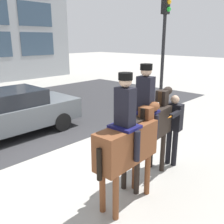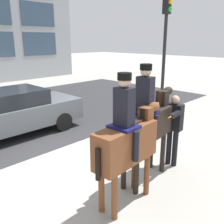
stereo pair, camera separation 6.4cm
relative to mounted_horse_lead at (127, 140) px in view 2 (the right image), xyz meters
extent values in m
plane|color=#9E9B93|center=(0.39, 2.46, -1.27)|extent=(80.00, 80.00, 0.00)
cube|color=#33475B|center=(7.40, 15.29, 1.39)|extent=(2.80, 0.02, 1.73)
cube|color=#33475B|center=(7.40, 15.29, 3.55)|extent=(2.80, 0.02, 1.73)
cube|color=brown|center=(-0.03, 0.00, -0.07)|extent=(1.38, 0.50, 0.68)
cylinder|color=brown|center=(0.45, 0.17, -0.84)|extent=(0.11, 0.11, 0.86)
cylinder|color=brown|center=(0.47, -0.13, -0.84)|extent=(0.11, 0.11, 0.86)
cylinder|color=brown|center=(-0.52, 0.13, -0.84)|extent=(0.11, 0.11, 0.86)
cylinder|color=brown|center=(-0.51, -0.18, -0.84)|extent=(0.11, 0.11, 0.86)
cube|color=brown|center=(0.57, 0.03, 0.27)|extent=(0.21, 0.25, 0.47)
cube|color=black|center=(0.45, 0.02, 0.29)|extent=(0.04, 0.08, 0.42)
ellipsoid|color=brown|center=(0.84, 0.04, 0.46)|extent=(0.33, 0.21, 0.19)
cube|color=silver|center=(0.94, 0.04, 0.48)|extent=(0.12, 0.06, 0.08)
cylinder|color=black|center=(-0.75, -0.03, -0.18)|extent=(0.09, 0.09, 0.55)
cube|color=#14144C|center=(-0.10, 0.00, 0.29)|extent=(0.43, 0.50, 0.05)
cube|color=black|center=(-0.10, 0.00, 0.65)|extent=(0.23, 0.33, 0.66)
sphere|color=#D1A889|center=(-0.10, 0.00, 1.09)|extent=(0.22, 0.22, 0.22)
cylinder|color=black|center=(-0.10, 0.00, 1.16)|extent=(0.24, 0.24, 0.12)
cylinder|color=black|center=(-0.11, 0.27, 0.00)|extent=(0.11, 0.11, 0.54)
cylinder|color=black|center=(-0.08, -0.27, 0.00)|extent=(0.11, 0.11, 0.54)
cube|color=black|center=(0.88, 0.24, -0.01)|extent=(1.63, 0.61, 0.62)
cylinder|color=black|center=(1.43, 0.45, -0.79)|extent=(0.11, 0.11, 0.95)
cylinder|color=black|center=(1.47, 0.15, -0.79)|extent=(0.11, 0.11, 0.95)
cylinder|color=black|center=(0.29, 0.33, -0.79)|extent=(0.11, 0.11, 0.95)
cylinder|color=black|center=(0.33, 0.02, -0.79)|extent=(0.11, 0.11, 0.95)
cube|color=black|center=(1.58, 0.32, 0.36)|extent=(0.23, 0.26, 0.55)
cube|color=#382314|center=(1.46, 0.30, 0.38)|extent=(0.05, 0.08, 0.50)
ellipsoid|color=black|center=(1.85, 0.35, 0.59)|extent=(0.34, 0.23, 0.19)
cube|color=silver|center=(1.95, 0.36, 0.61)|extent=(0.12, 0.06, 0.08)
cylinder|color=#382314|center=(0.05, 0.14, -0.12)|extent=(0.09, 0.09, 0.55)
cube|color=#14144C|center=(0.80, 0.23, 0.32)|extent=(0.53, 0.53, 0.05)
cube|color=black|center=(0.80, 0.23, 0.70)|extent=(0.25, 0.34, 0.69)
sphere|color=#D1A889|center=(0.80, 0.23, 1.15)|extent=(0.22, 0.22, 0.22)
cylinder|color=black|center=(0.80, 0.23, 1.23)|extent=(0.24, 0.24, 0.12)
cylinder|color=black|center=(0.77, 0.50, 0.05)|extent=(0.11, 0.11, 0.49)
cylinder|color=black|center=(0.83, -0.04, 0.05)|extent=(0.11, 0.11, 0.49)
cylinder|color=black|center=(1.90, 0.08, -0.80)|extent=(0.13, 0.13, 0.93)
cylinder|color=black|center=(1.89, 0.24, -0.80)|extent=(0.13, 0.13, 0.93)
cube|color=black|center=(1.89, 0.16, -0.02)|extent=(0.25, 0.42, 0.64)
sphere|color=#D1A889|center=(1.89, 0.16, 0.40)|extent=(0.20, 0.20, 0.20)
cube|color=black|center=(1.64, -0.04, 0.15)|extent=(0.56, 0.14, 0.09)
cone|color=orange|center=(1.29, -0.07, 0.15)|extent=(0.18, 0.06, 0.04)
cube|color=#51565B|center=(0.09, 4.94, -0.60)|extent=(4.40, 1.81, 0.70)
cube|color=black|center=(-0.02, 4.94, -0.02)|extent=(2.20, 1.59, 0.47)
cylinder|color=black|center=(1.46, 4.10, -0.95)|extent=(0.63, 0.22, 0.63)
cylinder|color=black|center=(1.46, 5.77, -0.95)|extent=(0.63, 0.22, 0.63)
cylinder|color=black|center=(4.24, 2.03, 0.63)|extent=(0.11, 0.11, 3.79)
cube|color=black|center=(4.24, 2.03, 2.88)|extent=(0.24, 0.19, 0.72)
sphere|color=orange|center=(4.24, 1.91, 2.88)|extent=(0.15, 0.15, 0.15)
sphere|color=green|center=(4.24, 1.91, 2.66)|extent=(0.15, 0.15, 0.15)
camera|label=1|loc=(-3.22, -2.64, 1.75)|focal=40.00mm
camera|label=2|loc=(-3.17, -2.69, 1.75)|focal=40.00mm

